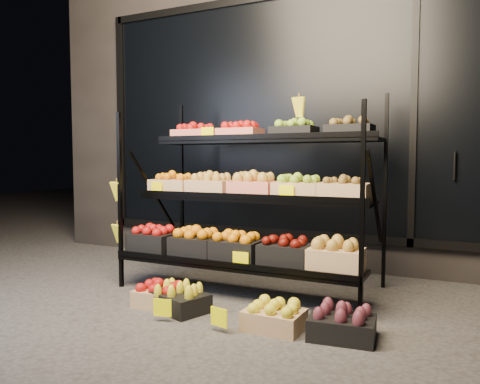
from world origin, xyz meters
The scene contains 9 objects.
ground centered at (0.00, 0.00, 0.00)m, with size 24.00×24.00×0.00m, color #514F4C.
building centered at (0.00, 2.59, 1.75)m, with size 6.00×2.08×3.50m.
display_rack centered at (-0.01, 0.60, 0.79)m, with size 2.18×1.02×1.75m.
tag_floor_a centered at (-0.19, -0.40, 0.06)m, with size 0.13×0.01×0.12m, color #FFFB00.
tag_floor_b centered at (0.25, -0.40, 0.06)m, with size 0.13×0.01×0.12m, color #FFFB00.
floor_crate_left centered at (-0.41, -0.11, 0.09)m, with size 0.39×0.30×0.19m.
floor_crate_midleft centered at (-0.21, -0.15, 0.09)m, with size 0.47×0.40×0.20m.
floor_crate_midright centered at (0.55, -0.20, 0.09)m, with size 0.38×0.29×0.19m.
floor_crate_right centered at (0.98, -0.16, 0.09)m, with size 0.43×0.33×0.20m.
Camera 1 is at (1.64, -2.97, 1.10)m, focal length 35.00 mm.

